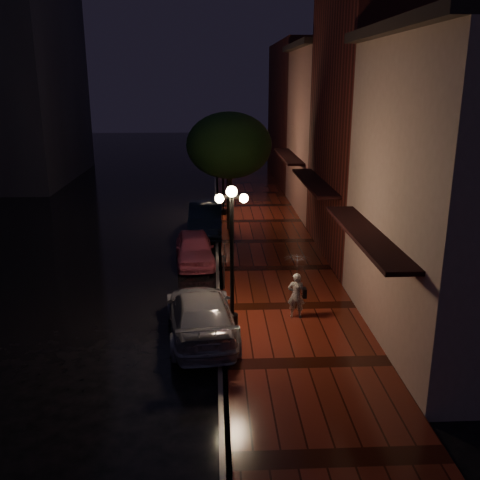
% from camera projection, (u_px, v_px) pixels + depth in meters
% --- Properties ---
extents(ground, '(120.00, 120.00, 0.00)m').
position_uv_depth(ground, '(219.00, 272.00, 21.35)').
color(ground, black).
rests_on(ground, ground).
extents(sidewalk, '(4.50, 60.00, 0.15)m').
position_uv_depth(sidewalk, '(275.00, 270.00, 21.44)').
color(sidewalk, '#44160C').
rests_on(sidewalk, ground).
extents(curb, '(0.25, 60.00, 0.15)m').
position_uv_depth(curb, '(219.00, 271.00, 21.33)').
color(curb, '#595451').
rests_on(curb, ground).
extents(storefront_near, '(5.00, 8.00, 8.50)m').
position_uv_depth(storefront_near, '(474.00, 198.00, 14.72)').
color(storefront_near, gray).
rests_on(storefront_near, ground).
extents(storefront_mid, '(5.00, 8.00, 11.00)m').
position_uv_depth(storefront_mid, '(387.00, 128.00, 22.02)').
color(storefront_mid, '#511914').
rests_on(storefront_mid, ground).
extents(storefront_far, '(5.00, 8.00, 9.00)m').
position_uv_depth(storefront_far, '(341.00, 134.00, 29.96)').
color(storefront_far, '#8C5951').
rests_on(storefront_far, ground).
extents(storefront_extra, '(5.00, 12.00, 10.00)m').
position_uv_depth(storefront_extra, '(310.00, 114.00, 39.38)').
color(storefront_extra, '#511914').
rests_on(storefront_extra, ground).
extents(streetlamp_near, '(0.96, 0.36, 4.31)m').
position_uv_depth(streetlamp_near, '(232.00, 248.00, 15.84)').
color(streetlamp_near, black).
rests_on(streetlamp_near, sidewalk).
extents(streetlamp_far, '(0.96, 0.36, 4.31)m').
position_uv_depth(streetlamp_far, '(223.00, 171.00, 29.23)').
color(streetlamp_far, black).
rests_on(streetlamp_far, sidewalk).
extents(street_tree, '(4.16, 4.16, 5.80)m').
position_uv_depth(street_tree, '(229.00, 147.00, 25.90)').
color(street_tree, black).
rests_on(street_tree, sidewalk).
extents(pink_car, '(1.86, 3.94, 1.30)m').
position_uv_depth(pink_car, '(194.00, 248.00, 22.27)').
color(pink_car, '#D05671').
rests_on(pink_car, ground).
extents(navy_car, '(1.66, 4.64, 1.52)m').
position_uv_depth(navy_car, '(206.00, 219.00, 26.58)').
color(navy_car, black).
rests_on(navy_car, ground).
extents(silver_car, '(2.44, 4.98, 1.39)m').
position_uv_depth(silver_car, '(201.00, 314.00, 15.87)').
color(silver_car, '#98979E').
rests_on(silver_car, ground).
extents(woman_with_umbrella, '(0.86, 0.88, 2.07)m').
position_uv_depth(woman_with_umbrella, '(297.00, 276.00, 16.61)').
color(woman_with_umbrella, white).
rests_on(woman_with_umbrella, sidewalk).
extents(parking_meter, '(0.12, 0.10, 1.23)m').
position_uv_depth(parking_meter, '(224.00, 269.00, 19.10)').
color(parking_meter, black).
rests_on(parking_meter, sidewalk).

